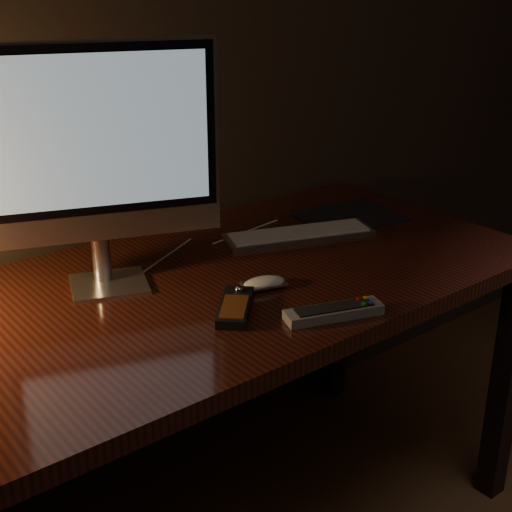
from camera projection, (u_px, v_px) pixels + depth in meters
desk at (187, 323)px, 1.67m from camera, size 1.60×0.75×0.75m
monitor at (99, 149)px, 1.44m from camera, size 0.47×0.20×0.52m
keyboard at (299, 234)px, 1.84m from camera, size 0.40×0.23×0.01m
mousepad at (349, 216)px, 1.98m from camera, size 0.30×0.26×0.00m
mouse at (264, 284)px, 1.55m from camera, size 0.10×0.07×0.02m
media_remote at (235, 307)px, 1.44m from camera, size 0.16×0.16×0.03m
tv_remote at (334, 312)px, 1.42m from camera, size 0.21×0.11×0.03m
cable at (209, 245)px, 1.78m from camera, size 0.48×0.15×0.00m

